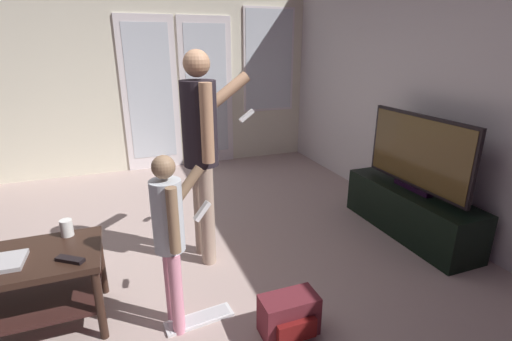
# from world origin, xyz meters

# --- Properties ---
(ground_plane) EXTENTS (5.47, 5.59, 0.02)m
(ground_plane) POSITION_xyz_m (0.00, 0.00, -0.01)
(ground_plane) COLOR #B79F97
(wall_back_with_doors) EXTENTS (5.47, 0.09, 2.64)m
(wall_back_with_doors) POSITION_xyz_m (0.14, 2.76, 1.29)
(wall_back_with_doors) COLOR #ECE7CC
(wall_back_with_doors) RESTS_ON ground_plane
(wall_right_plain) EXTENTS (0.06, 5.59, 2.61)m
(wall_right_plain) POSITION_xyz_m (2.70, 0.00, 1.31)
(wall_right_plain) COLOR silver
(wall_right_plain) RESTS_ON ground_plane
(coffee_table) EXTENTS (0.91, 0.53, 0.51)m
(coffee_table) POSITION_xyz_m (-0.71, -0.30, 0.37)
(coffee_table) COLOR #301D15
(coffee_table) RESTS_ON ground_plane
(tv_stand) EXTENTS (0.42, 1.37, 0.43)m
(tv_stand) POSITION_xyz_m (2.38, -0.13, 0.22)
(tv_stand) COLOR black
(tv_stand) RESTS_ON ground_plane
(flat_screen_tv) EXTENTS (0.08, 1.16, 0.69)m
(flat_screen_tv) POSITION_xyz_m (2.38, -0.12, 0.78)
(flat_screen_tv) COLOR black
(flat_screen_tv) RESTS_ON tv_stand
(person_adult) EXTENTS (0.65, 0.49, 1.66)m
(person_adult) POSITION_xyz_m (0.52, 0.14, 1.00)
(person_adult) COLOR tan
(person_adult) RESTS_ON ground_plane
(person_child) EXTENTS (0.38, 0.34, 1.12)m
(person_child) POSITION_xyz_m (0.15, -0.59, 0.67)
(person_child) COLOR pink
(person_child) RESTS_ON ground_plane
(backpack) EXTENTS (0.35, 0.23, 0.26)m
(backpack) POSITION_xyz_m (0.78, -0.90, 0.13)
(backpack) COLOR maroon
(backpack) RESTS_ON ground_plane
(loose_keyboard) EXTENTS (0.45, 0.18, 0.02)m
(loose_keyboard) POSITION_xyz_m (0.28, -0.59, 0.01)
(loose_keyboard) COLOR white
(loose_keyboard) RESTS_ON ground_plane
(cup_near_edge) EXTENTS (0.08, 0.08, 0.11)m
(cup_near_edge) POSITION_xyz_m (-0.45, -0.10, 0.56)
(cup_near_edge) COLOR white
(cup_near_edge) RESTS_ON coffee_table
(tv_remote_black) EXTENTS (0.17, 0.14, 0.02)m
(tv_remote_black) POSITION_xyz_m (-0.41, -0.45, 0.52)
(tv_remote_black) COLOR black
(tv_remote_black) RESTS_ON coffee_table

